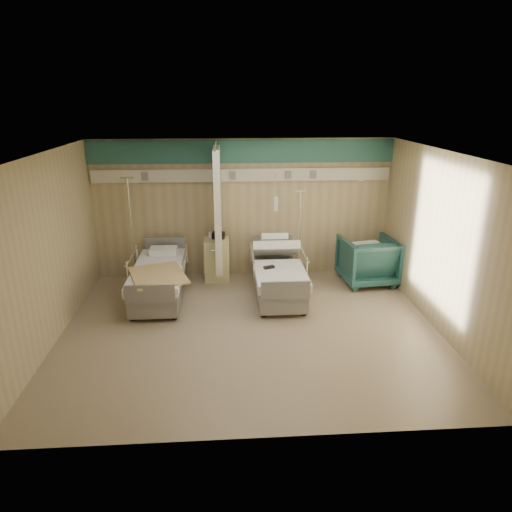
# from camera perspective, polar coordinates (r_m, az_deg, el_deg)

# --- Properties ---
(ground) EXTENTS (6.00, 5.00, 0.00)m
(ground) POSITION_cam_1_polar(r_m,az_deg,el_deg) (7.48, -0.75, -9.11)
(ground) COLOR #86755C
(ground) RESTS_ON ground
(room_walls) EXTENTS (6.04, 5.04, 2.82)m
(room_walls) POSITION_cam_1_polar(r_m,az_deg,el_deg) (7.04, -1.19, 5.34)
(room_walls) COLOR tan
(room_walls) RESTS_ON ground
(bed_right) EXTENTS (1.00, 2.16, 0.63)m
(bed_right) POSITION_cam_1_polar(r_m,az_deg,el_deg) (8.57, 2.77, -2.98)
(bed_right) COLOR silver
(bed_right) RESTS_ON ground
(bed_left) EXTENTS (1.00, 2.16, 0.63)m
(bed_left) POSITION_cam_1_polar(r_m,az_deg,el_deg) (8.61, -11.97, -3.30)
(bed_left) COLOR silver
(bed_left) RESTS_ON ground
(bedside_cabinet) EXTENTS (0.50, 0.48, 0.85)m
(bedside_cabinet) POSITION_cam_1_polar(r_m,az_deg,el_deg) (9.32, -4.90, -0.44)
(bedside_cabinet) COLOR #CFC781
(bedside_cabinet) RESTS_ON ground
(visitor_armchair) EXTENTS (1.10, 1.13, 0.94)m
(visitor_armchair) POSITION_cam_1_polar(r_m,az_deg,el_deg) (9.36, 13.75, -0.55)
(visitor_armchair) COLOR #1B4544
(visitor_armchair) RESTS_ON ground
(waffle_blanket) EXTENTS (0.65, 0.60, 0.06)m
(waffle_blanket) POSITION_cam_1_polar(r_m,az_deg,el_deg) (9.16, 14.10, 2.30)
(waffle_blanket) COLOR white
(waffle_blanket) RESTS_ON visitor_armchair
(iv_stand_right) EXTENTS (0.33, 0.33, 1.85)m
(iv_stand_right) POSITION_cam_1_polar(r_m,az_deg,el_deg) (9.32, 5.30, -0.76)
(iv_stand_right) COLOR silver
(iv_stand_right) RESTS_ON ground
(iv_stand_left) EXTENTS (0.38, 0.38, 2.12)m
(iv_stand_left) POSITION_cam_1_polar(r_m,az_deg,el_deg) (9.52, -14.94, -0.56)
(iv_stand_left) COLOR silver
(iv_stand_left) RESTS_ON ground
(call_remote) EXTENTS (0.21, 0.15, 0.04)m
(call_remote) POSITION_cam_1_polar(r_m,az_deg,el_deg) (8.23, 1.64, -1.40)
(call_remote) COLOR black
(call_remote) RESTS_ON bed_right
(tan_blanket) EXTENTS (1.17, 1.31, 0.04)m
(tan_blanket) POSITION_cam_1_polar(r_m,az_deg,el_deg) (8.05, -12.15, -2.36)
(tan_blanket) COLOR tan
(tan_blanket) RESTS_ON bed_left
(toiletry_bag) EXTENTS (0.27, 0.20, 0.13)m
(toiletry_bag) POSITION_cam_1_polar(r_m,az_deg,el_deg) (9.23, -4.74, 2.58)
(toiletry_bag) COLOR black
(toiletry_bag) RESTS_ON bedside_cabinet
(white_cup) EXTENTS (0.10, 0.10, 0.12)m
(white_cup) POSITION_cam_1_polar(r_m,az_deg,el_deg) (9.29, -5.69, 2.63)
(white_cup) COLOR white
(white_cup) RESTS_ON bedside_cabinet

